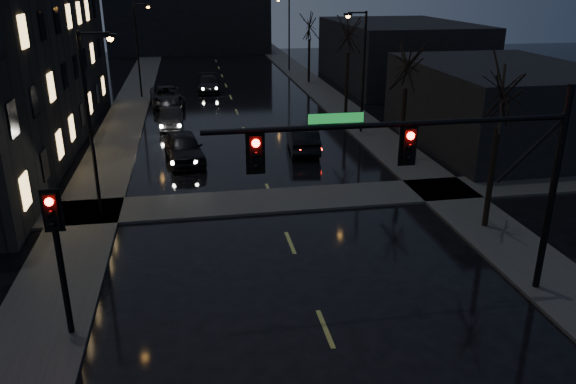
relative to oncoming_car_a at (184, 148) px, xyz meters
name	(u,v)px	position (x,y,z in m)	size (l,w,h in m)	color
sidewalk_left	(123,125)	(-4.37, 9.42, -0.78)	(3.00, 140.00, 0.12)	#2D2D2B
sidewalk_right	(350,115)	(12.63, 9.42, -0.78)	(3.00, 140.00, 0.12)	#2D2D2B
sidewalk_cross	(273,201)	(4.13, -7.08, -0.78)	(40.00, 3.00, 0.12)	#2D2D2B
commercial_right_near	(499,105)	(19.63, 0.42, 1.66)	(10.00, 14.00, 5.00)	black
commercial_right_far	(398,53)	(21.13, 22.42, 2.16)	(12.00, 18.00, 6.00)	black
far_block	(189,23)	(1.13, 52.42, 3.16)	(22.00, 10.00, 8.00)	black
signal_mast	(446,159)	(7.98, -16.58, 4.03)	(11.11, 0.41, 7.00)	black
signal_pole_left	(57,244)	(-3.37, -16.58, 2.17)	(0.35, 0.41, 4.53)	black
tree_near	(504,81)	(12.53, -11.58, 5.38)	(3.52, 3.52, 8.08)	black
tree_mid_a	(408,58)	(12.53, -1.58, 4.98)	(3.30, 3.30, 7.58)	black
tree_mid_b	(349,26)	(12.53, 10.42, 5.77)	(3.74, 3.74, 8.59)	black
tree_far	(310,21)	(12.53, 24.42, 5.22)	(3.43, 3.43, 7.88)	black
streetlight_l_near	(94,111)	(-3.45, -7.58, 3.93)	(1.53, 0.28, 8.00)	black
streetlight_l_far	(139,43)	(-3.45, 19.42, 3.93)	(1.53, 0.28, 8.00)	black
streetlight_r_mid	(361,62)	(11.71, 4.42, 3.93)	(1.53, 0.28, 8.00)	black
streetlight_r_far	(287,28)	(11.71, 32.42, 3.93)	(1.53, 0.28, 8.00)	black
oncoming_car_a	(184,148)	(0.00, 0.00, 0.00)	(1.99, 4.94, 1.68)	black
oncoming_car_b	(171,118)	(-0.89, 8.24, -0.16)	(1.45, 4.16, 1.37)	black
oncoming_car_c	(167,96)	(-1.36, 15.96, -0.06)	(2.58, 5.60, 1.56)	black
oncoming_car_d	(209,83)	(2.33, 21.59, -0.11)	(2.06, 5.06, 1.47)	black
lead_car	(303,138)	(7.17, 0.95, -0.05)	(1.68, 4.81, 1.58)	black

